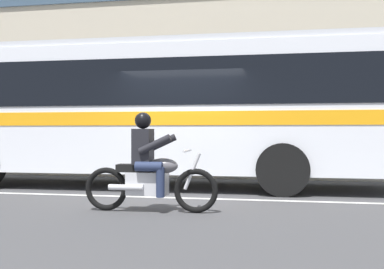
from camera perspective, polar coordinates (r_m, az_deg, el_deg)
name	(u,v)px	position (r m, az deg, el deg)	size (l,w,h in m)	color
ground_plane	(181,194)	(9.72, -1.28, -7.11)	(60.00, 60.00, 0.00)	#3D3D3F
sidewalk_curb	(217,170)	(14.70, 3.04, -4.27)	(28.00, 3.80, 0.15)	#B7B2A8
lane_center_stripe	(174,198)	(9.14, -2.11, -7.56)	(26.60, 0.14, 0.01)	silver
office_building_facade	(227,32)	(17.28, 4.15, 12.12)	(28.00, 0.89, 9.56)	#B2A893
transit_bus	(148,105)	(11.07, -5.30, 3.57)	(11.20, 2.68, 3.22)	silver
motorcycle_with_rider	(149,170)	(7.54, -5.11, -4.26)	(2.14, 0.64, 1.56)	black
fire_hydrant	(280,158)	(13.47, 10.44, -2.81)	(0.22, 0.30, 0.75)	#4C8C3F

